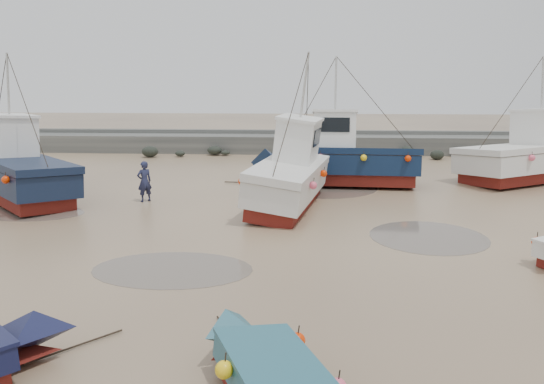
{
  "coord_description": "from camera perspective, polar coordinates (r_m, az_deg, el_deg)",
  "views": [
    {
      "loc": [
        0.78,
        -14.74,
        5.32
      ],
      "look_at": [
        -0.21,
        2.92,
        1.4
      ],
      "focal_mm": 35.0,
      "sensor_mm": 36.0,
      "label": 1
    }
  ],
  "objects": [
    {
      "name": "cabin_boat_0",
      "position": [
        25.81,
        -26.16,
        2.31
      ],
      "size": [
        8.51,
        8.23,
        6.22
      ],
      "rotation": [
        0.0,
        0.0,
        0.81
      ],
      "color": "maroon",
      "rests_on": "ground"
    },
    {
      "name": "dinghy_2",
      "position": [
        9.16,
        -0.44,
        -18.82
      ],
      "size": [
        2.79,
        5.08,
        1.43
      ],
      "rotation": [
        0.0,
        0.0,
        0.41
      ],
      "color": "maroon",
      "rests_on": "ground"
    },
    {
      "name": "cabin_boat_3",
      "position": [
        30.34,
        26.59,
        3.61
      ],
      "size": [
        9.92,
        6.93,
        6.22
      ],
      "rotation": [
        0.0,
        0.0,
        -1.05
      ],
      "color": "maroon",
      "rests_on": "ground"
    },
    {
      "name": "person",
      "position": [
        23.41,
        -13.45,
        -0.99
      ],
      "size": [
        0.76,
        0.73,
        1.75
      ],
      "primitive_type": "imported",
      "rotation": [
        0.0,
        0.0,
        3.85
      ],
      "color": "#1E223E",
      "rests_on": "ground"
    },
    {
      "name": "puddle_a",
      "position": [
        15.23,
        -10.66,
        -8.17
      ],
      "size": [
        4.52,
        4.52,
        0.01
      ],
      "primitive_type": "cylinder",
      "color": "#5D5248",
      "rests_on": "ground"
    },
    {
      "name": "seawall",
      "position": [
        37.03,
        2.06,
        5.21
      ],
      "size": [
        60.0,
        4.92,
        1.5
      ],
      "color": "#60605B",
      "rests_on": "ground"
    },
    {
      "name": "cabin_boat_1",
      "position": [
        21.99,
        1.82,
        2.12
      ],
      "size": [
        3.74,
        9.58,
        6.22
      ],
      "rotation": [
        0.0,
        0.0,
        -0.19
      ],
      "color": "maroon",
      "rests_on": "ground"
    },
    {
      "name": "ground",
      "position": [
        15.69,
        0.16,
        -7.33
      ],
      "size": [
        120.0,
        120.0,
        0.0
      ],
      "primitive_type": "plane",
      "color": "tan",
      "rests_on": "ground"
    },
    {
      "name": "puddle_b",
      "position": [
        18.59,
        16.47,
        -4.65
      ],
      "size": [
        3.92,
        3.92,
        0.01
      ],
      "primitive_type": "cylinder",
      "color": "#5D5248",
      "rests_on": "ground"
    },
    {
      "name": "puddle_c",
      "position": [
        22.86,
        -24.42,
        -2.09
      ],
      "size": [
        4.12,
        4.12,
        0.01
      ],
      "primitive_type": "cylinder",
      "color": "#5D5248",
      "rests_on": "ground"
    },
    {
      "name": "cabin_boat_2",
      "position": [
        25.96,
        7.23,
        3.63
      ],
      "size": [
        9.57,
        3.1,
        6.22
      ],
      "rotation": [
        0.0,
        0.0,
        1.52
      ],
      "color": "maroon",
      "rests_on": "ground"
    },
    {
      "name": "puddle_d",
      "position": [
        25.84,
        5.36,
        0.57
      ],
      "size": [
        5.38,
        5.38,
        0.01
      ],
      "primitive_type": "cylinder",
      "color": "#5D5248",
      "rests_on": "ground"
    }
  ]
}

